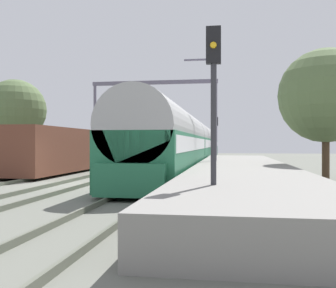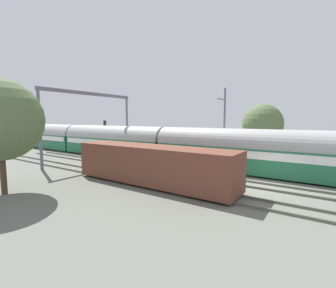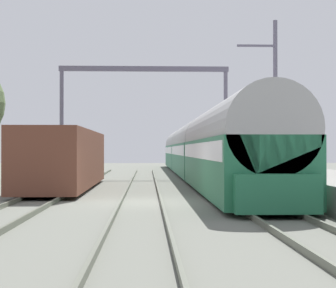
% 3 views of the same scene
% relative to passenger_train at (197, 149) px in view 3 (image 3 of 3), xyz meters
% --- Properties ---
extents(ground, '(120.00, 120.00, 0.00)m').
position_rel_passenger_train_xyz_m(ground, '(-3.82, -19.48, -1.97)').
color(ground, '#64665C').
extents(track_far_west, '(1.52, 60.00, 0.16)m').
position_rel_passenger_train_xyz_m(track_far_west, '(-7.63, -19.48, -1.89)').
color(track_far_west, '#5A5E4F').
rests_on(track_far_west, ground).
extents(track_west, '(1.52, 60.00, 0.16)m').
position_rel_passenger_train_xyz_m(track_west, '(-3.82, -19.48, -1.89)').
color(track_west, '#5A5E4F').
rests_on(track_west, ground).
extents(track_east, '(1.52, 60.00, 0.16)m').
position_rel_passenger_train_xyz_m(track_east, '(0.00, -19.48, -1.89)').
color(track_east, '#5A5E4F').
rests_on(track_east, ground).
extents(platform, '(4.40, 28.00, 0.90)m').
position_rel_passenger_train_xyz_m(platform, '(3.82, -17.48, -1.52)').
color(platform, gray).
rests_on(platform, ground).
extents(passenger_train, '(2.93, 49.20, 3.82)m').
position_rel_passenger_train_xyz_m(passenger_train, '(0.00, 0.00, 0.00)').
color(passenger_train, '#236B47').
rests_on(passenger_train, ground).
extents(freight_car, '(2.80, 13.00, 2.70)m').
position_rel_passenger_train_xyz_m(freight_car, '(-7.63, -12.44, -0.50)').
color(freight_car, brown).
rests_on(freight_car, ground).
extents(person_crossing, '(0.46, 0.44, 1.73)m').
position_rel_passenger_train_xyz_m(person_crossing, '(1.14, -1.47, -0.94)').
color(person_crossing, '#242424').
rests_on(person_crossing, ground).
extents(railway_signal_far, '(0.36, 0.30, 4.63)m').
position_rel_passenger_train_xyz_m(railway_signal_far, '(1.92, 3.64, 1.01)').
color(railway_signal_far, '#2D2D33').
rests_on(railway_signal_far, ground).
extents(catenary_gantry, '(12.03, 0.28, 7.86)m').
position_rel_passenger_train_xyz_m(catenary_gantry, '(-3.82, -0.65, 3.62)').
color(catenary_gantry, slate).
rests_on(catenary_gantry, ground).
extents(catenary_pole_east_mid, '(1.90, 0.20, 8.00)m').
position_rel_passenger_train_xyz_m(catenary_pole_east_mid, '(2.35, -14.13, 2.18)').
color(catenary_pole_east_mid, slate).
rests_on(catenary_pole_east_mid, ground).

